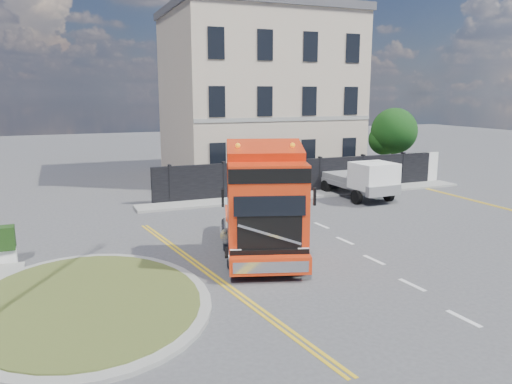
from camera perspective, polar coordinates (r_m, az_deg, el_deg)
name	(u,v)px	position (r m, az deg, el deg)	size (l,w,h in m)	color
ground	(273,246)	(19.29, 1.96, -6.23)	(120.00, 120.00, 0.00)	#424244
traffic_island	(86,302)	(14.96, -18.82, -11.81)	(6.80, 6.80, 0.17)	gray
hoarding_fence	(313,175)	(29.76, 6.53, 1.90)	(18.80, 0.25, 2.00)	black
georgian_building	(257,93)	(35.94, 0.13, 11.20)	(12.30, 10.30, 12.80)	#B9AA93
tree	(392,133)	(36.34, 15.25, 6.51)	(3.20, 3.20, 4.80)	#382619
pavement_far	(312,194)	(28.89, 6.37, -0.27)	(20.00, 1.60, 0.12)	gray
truck	(264,209)	(17.38, 0.93, -1.95)	(4.46, 7.22, 4.06)	black
flatbed_pickup	(367,179)	(27.88, 12.55, 1.41)	(2.32, 5.26, 2.16)	slate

